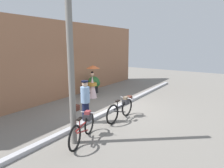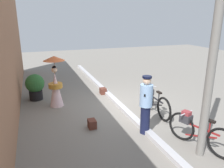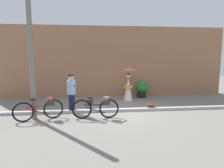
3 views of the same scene
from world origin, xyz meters
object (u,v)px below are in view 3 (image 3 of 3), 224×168
(person_officer, at_px, (71,93))
(backpack_spare, at_px, (150,107))
(utility_pole, at_px, (31,56))
(backpack_on_pavement, at_px, (90,102))
(bicycle_far_side, at_px, (97,107))
(person_with_parasol, at_px, (128,84))
(potted_plant_by_door, at_px, (142,88))
(bicycle_near_officer, at_px, (41,109))

(person_officer, height_order, backpack_spare, person_officer)
(utility_pole, bearing_deg, backpack_on_pavement, 43.82)
(bicycle_far_side, bearing_deg, person_officer, 139.13)
(backpack_spare, bearing_deg, person_officer, -178.61)
(person_with_parasol, relative_size, backpack_on_pavement, 6.24)
(potted_plant_by_door, xyz_separation_m, utility_pole, (-5.11, -3.46, 1.84))
(person_with_parasol, distance_m, backpack_on_pavement, 2.33)
(bicycle_near_officer, bearing_deg, backpack_spare, 11.92)
(potted_plant_by_door, bearing_deg, person_officer, -144.19)
(bicycle_far_side, distance_m, person_with_parasol, 3.49)
(potted_plant_by_door, relative_size, backpack_spare, 3.46)
(bicycle_far_side, height_order, person_with_parasol, person_with_parasol)
(bicycle_far_side, bearing_deg, potted_plant_by_door, 53.20)
(bicycle_far_side, distance_m, person_officer, 1.46)
(potted_plant_by_door, bearing_deg, backpack_on_pavement, -154.45)
(person_with_parasol, height_order, backpack_spare, person_with_parasol)
(potted_plant_by_door, xyz_separation_m, backpack_on_pavement, (-3.01, -1.44, -0.43))
(backpack_spare, relative_size, utility_pole, 0.06)
(bicycle_far_side, xyz_separation_m, potted_plant_by_door, (2.72, 3.64, 0.12))
(person_officer, xyz_separation_m, potted_plant_by_door, (3.78, 2.73, -0.30))
(utility_pole, bearing_deg, bicycle_near_officer, -25.21)
(backpack_on_pavement, height_order, utility_pole, utility_pole)
(person_officer, relative_size, backpack_on_pavement, 5.62)
(backpack_on_pavement, bearing_deg, bicycle_far_side, -82.67)
(backpack_spare, bearing_deg, potted_plant_by_door, 83.28)
(person_officer, height_order, potted_plant_by_door, person_officer)
(person_officer, height_order, person_with_parasol, person_with_parasol)
(bicycle_near_officer, height_order, person_officer, person_officer)
(bicycle_far_side, distance_m, backpack_on_pavement, 2.24)
(person_with_parasol, height_order, backpack_on_pavement, person_with_parasol)
(person_with_parasol, bearing_deg, person_officer, -144.16)
(bicycle_far_side, bearing_deg, backpack_on_pavement, 97.33)
(person_officer, bearing_deg, bicycle_near_officer, -140.38)
(backpack_spare, bearing_deg, backpack_on_pavement, 155.91)
(bicycle_far_side, xyz_separation_m, person_with_parasol, (1.79, 2.97, 0.44))
(bicycle_near_officer, height_order, bicycle_far_side, bicycle_far_side)
(bicycle_near_officer, distance_m, utility_pole, 1.99)
(bicycle_far_side, height_order, backpack_on_pavement, bicycle_far_side)
(person_with_parasol, height_order, potted_plant_by_door, person_with_parasol)
(bicycle_near_officer, xyz_separation_m, utility_pole, (-0.29, 0.13, 1.96))
(potted_plant_by_door, bearing_deg, bicycle_far_side, -126.80)
(person_with_parasol, bearing_deg, potted_plant_by_door, 35.72)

